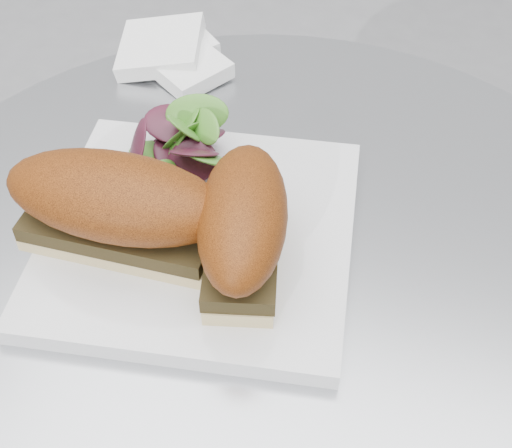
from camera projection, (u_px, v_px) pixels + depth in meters
The scene contains 6 objects.
table at pixel (263, 409), 0.77m from camera, with size 0.70×0.70×0.73m.
plate at pixel (200, 233), 0.60m from camera, with size 0.25×0.25×0.02m, color silver.
sandwich_left at pixel (117, 205), 0.55m from camera, with size 0.18×0.08×0.08m.
sandwich_right at pixel (243, 224), 0.54m from camera, with size 0.10×0.16×0.08m.
salad at pixel (183, 139), 0.64m from camera, with size 0.12×0.12×0.05m, color #4C8E2E, non-canonical shape.
napkin at pixel (176, 63), 0.77m from camera, with size 0.12×0.12×0.02m, color white, non-canonical shape.
Camera 1 is at (0.10, -0.37, 1.18)m, focal length 50.00 mm.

